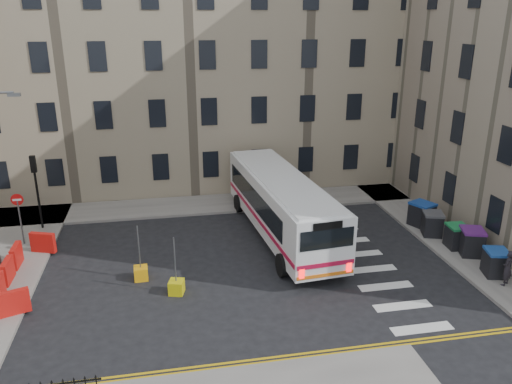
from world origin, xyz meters
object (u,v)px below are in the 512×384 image
object	(u,v)px
wheelie_bin_d	(432,224)
bollard_chevron	(176,287)
wheelie_bin_c	(457,236)
pedestrian	(507,268)
wheelie_bin_e	(422,214)
bus	(281,203)
wheelie_bin_b	(471,242)
bollard_yellow	(141,273)
wheelie_bin_a	(496,263)

from	to	relation	value
wheelie_bin_d	bollard_chevron	bearing A→B (deg)	-148.02
wheelie_bin_c	pedestrian	distance (m)	3.83
wheelie_bin_e	pedestrian	world-z (taller)	pedestrian
bus	bollard_chevron	xyz separation A→B (m)	(-5.74, -4.97, -1.58)
wheelie_bin_b	wheelie_bin_e	distance (m)	3.82
wheelie_bin_d	bollard_yellow	size ratio (longest dim) A/B	2.32
pedestrian	wheelie_bin_e	bearing A→B (deg)	-122.47
wheelie_bin_b	wheelie_bin_d	xyz separation A→B (m)	(-0.66, 2.51, -0.03)
wheelie_bin_b	wheelie_bin_e	size ratio (longest dim) A/B	0.95
wheelie_bin_c	wheelie_bin_d	size ratio (longest dim) A/B	0.85
wheelie_bin_e	wheelie_bin_c	bearing A→B (deg)	-108.38
wheelie_bin_a	wheelie_bin_d	xyz separation A→B (m)	(-0.51, 4.60, 0.03)
wheelie_bin_a	bollard_chevron	distance (m)	14.18
wheelie_bin_c	bollard_chevron	world-z (taller)	wheelie_bin_c
wheelie_bin_e	wheelie_bin_b	bearing A→B (deg)	-105.93
wheelie_bin_e	wheelie_bin_d	bearing A→B (deg)	-117.81
pedestrian	bollard_chevron	distance (m)	14.20
bus	pedestrian	size ratio (longest dim) A/B	7.53
wheelie_bin_a	wheelie_bin_e	size ratio (longest dim) A/B	0.84
bus	bollard_yellow	size ratio (longest dim) A/B	20.26
bollard_chevron	pedestrian	bearing A→B (deg)	-8.93
bus	pedestrian	world-z (taller)	bus
bus	wheelie_bin_b	size ratio (longest dim) A/B	8.35
bus	wheelie_bin_b	bearing A→B (deg)	-31.21
wheelie_bin_a	pedestrian	world-z (taller)	pedestrian
wheelie_bin_d	bollard_yellow	world-z (taller)	wheelie_bin_d
wheelie_bin_d	bollard_chevron	xyz separation A→B (m)	(-13.60, -3.29, -0.48)
wheelie_bin_e	bollard_yellow	xyz separation A→B (m)	(-15.18, -3.02, -0.52)
wheelie_bin_b	bollard_yellow	distance (m)	15.80
wheelie_bin_c	bollard_chevron	bearing A→B (deg)	-168.28
bollard_yellow	bollard_chevron	size ratio (longest dim) A/B	1.00
wheelie_bin_e	pedestrian	bearing A→B (deg)	-112.02
wheelie_bin_e	bollard_chevron	xyz separation A→B (m)	(-13.67, -4.55, -0.52)
wheelie_bin_b	bollard_chevron	size ratio (longest dim) A/B	2.43
pedestrian	bollard_yellow	world-z (taller)	pedestrian
wheelie_bin_b	pedestrian	xyz separation A→B (m)	(-0.26, -2.98, 0.14)
pedestrian	wheelie_bin_b	bearing A→B (deg)	-130.27
bus	bollard_chevron	bearing A→B (deg)	-144.12
bus	wheelie_bin_b	xyz separation A→B (m)	(8.53, -4.19, -1.06)
bollard_chevron	bollard_yellow	bearing A→B (deg)	134.63
bollard_yellow	pedestrian	bearing A→B (deg)	-13.52
wheelie_bin_d	bollard_yellow	distance (m)	15.22
wheelie_bin_b	pedestrian	world-z (taller)	pedestrian
bollard_yellow	wheelie_bin_e	bearing A→B (deg)	11.26
wheelie_bin_a	pedestrian	distance (m)	0.92
wheelie_bin_d	bollard_chevron	distance (m)	14.00
bus	wheelie_bin_e	distance (m)	8.01
bus	bollard_yellow	bearing A→B (deg)	-159.62
wheelie_bin_a	wheelie_bin_c	world-z (taller)	wheelie_bin_a
wheelie_bin_d	bus	bearing A→B (deg)	-173.69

